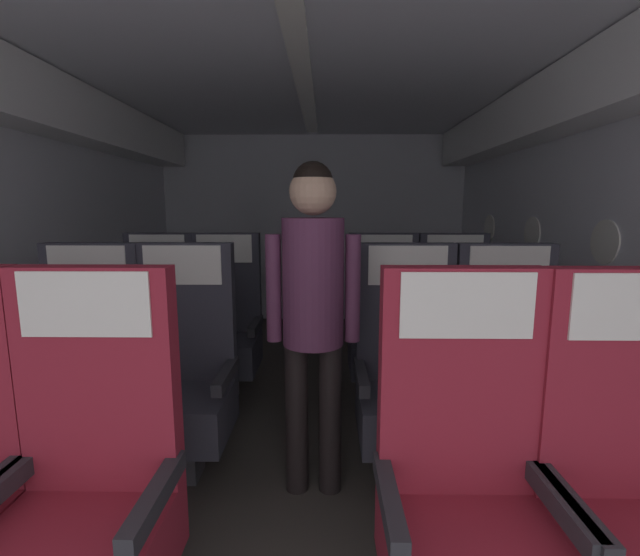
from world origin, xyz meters
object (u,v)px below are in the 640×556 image
object	(u,v)px
seat_b_left_aisle	(183,380)
flight_attendant	(313,297)
seat_c_right_window	(384,331)
seat_c_left_window	(158,330)
seat_b_left_window	(88,381)
seat_c_left_aisle	(224,330)
seat_b_right_aisle	(508,383)
seat_b_right_window	(407,382)
seat_a_left_aisle	(86,499)
seat_a_right_aisle	(636,507)
seat_c_right_aisle	(454,331)
seat_a_right_window	(465,502)

from	to	relation	value
seat_b_left_aisle	flight_attendant	bearing A→B (deg)	-12.65
seat_c_right_window	seat_c_left_window	bearing A→B (deg)	-179.92
seat_c_right_window	flight_attendant	world-z (taller)	flight_attendant
seat_b_left_window	seat_c_left_aisle	xyz separation A→B (m)	(0.48, 0.93, 0.00)
seat_c_left_window	seat_c_right_window	world-z (taller)	same
seat_b_left_window	seat_c_right_window	size ratio (longest dim) A/B	1.00
seat_b_left_window	seat_c_right_window	distance (m)	1.87
seat_b_right_aisle	seat_b_right_window	bearing A→B (deg)	179.45
seat_a_left_aisle	seat_b_left_window	size ratio (longest dim) A/B	1.00
seat_a_left_aisle	flight_attendant	distance (m)	1.11
seat_b_left_window	seat_a_right_aisle	bearing A→B (deg)	-23.16
seat_a_right_aisle	seat_c_right_aisle	bearing A→B (deg)	89.88
seat_a_right_window	seat_c_right_window	world-z (taller)	same
seat_b_right_aisle	seat_b_right_window	size ratio (longest dim) A/B	1.00
seat_a_right_window	seat_c_right_aisle	xyz separation A→B (m)	(0.50, 1.82, 0.00)
seat_c_left_aisle	seat_b_left_aisle	bearing A→B (deg)	-89.92
seat_c_left_window	flight_attendant	world-z (taller)	flight_attendant
seat_b_left_window	seat_c_left_window	distance (m)	0.92
seat_a_right_aisle	seat_c_right_window	size ratio (longest dim) A/B	1.00
seat_c_left_aisle	seat_a_right_aisle	bearing A→B (deg)	-48.18
seat_a_right_aisle	flight_attendant	distance (m)	1.32
seat_c_right_aisle	seat_c_left_window	bearing A→B (deg)	-179.93
seat_c_right_aisle	seat_c_right_window	world-z (taller)	same
seat_a_right_window	seat_a_left_aisle	bearing A→B (deg)	-179.96
seat_b_left_aisle	flight_attendant	xyz separation A→B (m)	(0.67, -0.15, 0.47)
seat_b_right_aisle	flight_attendant	xyz separation A→B (m)	(-0.98, -0.15, 0.47)
seat_a_right_window	seat_b_left_window	size ratio (longest dim) A/B	1.00
seat_a_right_aisle	seat_b_left_window	world-z (taller)	same
flight_attendant	seat_c_left_window	bearing A→B (deg)	122.38
seat_a_right_window	seat_c_left_aisle	size ratio (longest dim) A/B	1.00
seat_a_left_aisle	seat_b_right_aisle	size ratio (longest dim) A/B	1.00
seat_b_right_aisle	seat_b_right_window	world-z (taller)	same
seat_b_left_window	seat_b_right_aisle	distance (m)	2.13
seat_a_right_window	seat_b_right_window	bearing A→B (deg)	90.35
seat_a_right_aisle	seat_c_left_aisle	xyz separation A→B (m)	(-1.64, 1.84, 0.00)
seat_b_left_window	seat_b_right_aisle	xyz separation A→B (m)	(2.13, 0.01, 0.00)
seat_b_right_aisle	flight_attendant	bearing A→B (deg)	-171.51
seat_b_left_window	seat_c_right_aisle	xyz separation A→B (m)	(2.13, 0.92, 0.00)
seat_b_left_aisle	seat_a_right_aisle	bearing A→B (deg)	-29.29
seat_c_left_aisle	flight_attendant	size ratio (longest dim) A/B	0.76
seat_a_left_aisle	seat_c_left_aisle	world-z (taller)	same
seat_b_right_window	seat_b_left_window	bearing A→B (deg)	-179.53
seat_a_right_aisle	seat_c_left_aisle	distance (m)	2.46
seat_c_left_window	seat_c_left_aisle	bearing A→B (deg)	0.75
seat_b_right_aisle	seat_c_right_aisle	distance (m)	0.92
seat_a_right_window	seat_b_right_aisle	world-z (taller)	same
seat_b_left_window	seat_b_left_aisle	xyz separation A→B (m)	(0.48, 0.01, 0.00)
seat_a_right_window	flight_attendant	xyz separation A→B (m)	(-0.48, 0.76, 0.47)
seat_a_right_window	seat_b_left_aisle	xyz separation A→B (m)	(-1.15, 0.91, 0.00)
seat_c_left_window	seat_c_right_aisle	xyz separation A→B (m)	(2.13, 0.00, 0.00)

